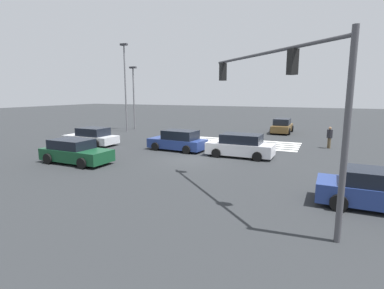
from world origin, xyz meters
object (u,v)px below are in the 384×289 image
at_px(car_0, 91,137).
at_px(street_light_pole_b, 134,92).
at_px(traffic_signal_mast, 288,88).
at_px(car_1, 178,141).
at_px(pedestrian, 330,136).
at_px(car_2, 378,190).
at_px(car_5, 282,126).
at_px(street_light_pole_a, 125,81).
at_px(car_3, 240,146).
at_px(car_4, 75,152).

relative_size(car_0, street_light_pole_b, 0.63).
xyz_separation_m(traffic_signal_mast, car_1, (8.73, -8.87, -3.69)).
height_order(traffic_signal_mast, pedestrian, traffic_signal_mast).
xyz_separation_m(traffic_signal_mast, street_light_pole_b, (19.26, -18.38, -0.03)).
height_order(car_2, car_5, car_5).
bearing_deg(street_light_pole_a, car_1, 143.41).
xyz_separation_m(car_1, pedestrian, (-10.36, -5.50, 0.22)).
bearing_deg(car_0, traffic_signal_mast, 154.25).
relative_size(traffic_signal_mast, street_light_pole_a, 0.63).
xyz_separation_m(car_5, street_light_pole_a, (16.03, 5.72, 4.83)).
height_order(car_0, car_5, car_5).
relative_size(car_2, car_3, 0.97).
distance_m(car_4, car_5, 21.88).
bearing_deg(car_4, car_2, -2.12).
relative_size(traffic_signal_mast, car_2, 1.39).
bearing_deg(car_1, pedestrian, -147.84).
xyz_separation_m(car_2, street_light_pole_a, (22.23, -14.86, 4.86)).
bearing_deg(car_4, pedestrian, 40.91).
distance_m(car_4, street_light_pole_b, 17.52).
distance_m(car_4, pedestrian, 18.49).
relative_size(traffic_signal_mast, car_3, 1.36).
height_order(car_5, street_light_pole_a, street_light_pole_a).
bearing_deg(street_light_pole_a, car_3, 152.28).
height_order(car_1, pedestrian, pedestrian).
height_order(car_1, street_light_pole_a, street_light_pole_a).
bearing_deg(car_4, car_5, 65.12).
relative_size(traffic_signal_mast, car_1, 1.35).
height_order(car_1, car_5, car_5).
relative_size(street_light_pole_a, street_light_pole_b, 1.31).
xyz_separation_m(traffic_signal_mast, pedestrian, (-1.62, -14.37, -3.48)).
relative_size(car_1, pedestrian, 2.64).
distance_m(car_3, street_light_pole_a, 17.78).
bearing_deg(car_4, street_light_pole_a, 115.94).
bearing_deg(car_1, car_4, 62.39).
height_order(street_light_pole_a, street_light_pole_b, street_light_pole_a).
bearing_deg(pedestrian, car_2, 53.43).
height_order(car_0, car_3, car_3).
bearing_deg(car_2, car_5, 107.75).
relative_size(car_3, street_light_pole_a, 0.47).
xyz_separation_m(car_3, street_light_pole_a, (15.15, -7.96, 4.81)).
xyz_separation_m(car_0, car_1, (-7.58, -0.87, 0.04)).
relative_size(car_0, car_2, 1.05).
bearing_deg(car_2, traffic_signal_mast, -152.23).
bearing_deg(car_5, traffic_signal_mast, -172.15).
xyz_separation_m(car_0, car_3, (-12.46, -0.53, 0.06)).
height_order(traffic_signal_mast, car_1, traffic_signal_mast).
bearing_deg(car_0, car_2, 162.34).
xyz_separation_m(car_0, car_2, (-19.54, 6.37, 0.01)).
xyz_separation_m(traffic_signal_mast, street_light_pole_a, (19.00, -16.49, 1.14)).
height_order(car_4, car_5, car_5).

